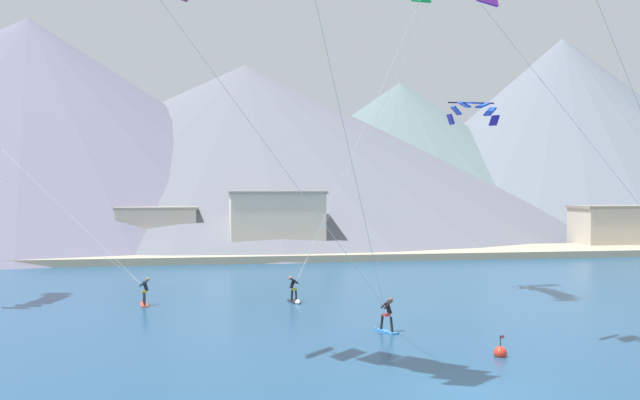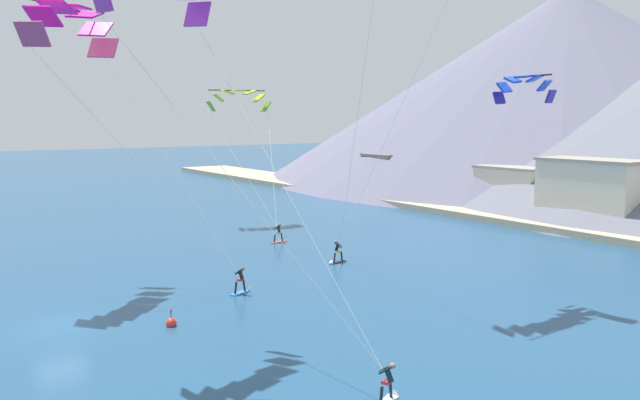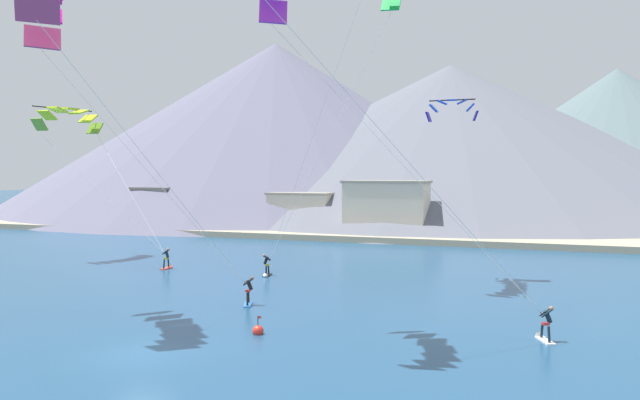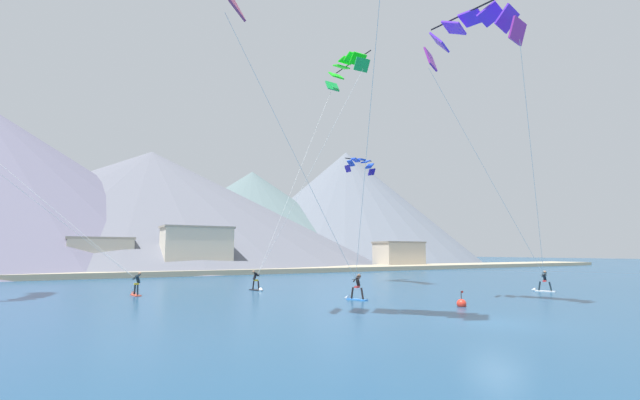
% 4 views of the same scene
% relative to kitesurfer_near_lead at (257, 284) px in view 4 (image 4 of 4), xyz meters
% --- Properties ---
extents(ground_plane, '(400.00, 400.00, 0.00)m').
position_rel_kitesurfer_near_lead_xyz_m(ground_plane, '(3.44, -20.45, -0.51)').
color(ground_plane, navy).
extents(kitesurfer_near_lead, '(0.73, 1.78, 1.72)m').
position_rel_kitesurfer_near_lead_xyz_m(kitesurfer_near_lead, '(0.00, 0.00, 0.00)').
color(kitesurfer_near_lead, black).
rests_on(kitesurfer_near_lead, ground).
extents(kitesurfer_near_trail, '(1.02, 1.76, 1.79)m').
position_rel_kitesurfer_near_lead_xyz_m(kitesurfer_near_trail, '(3.25, -9.59, 0.04)').
color(kitesurfer_near_trail, '#337FDB').
rests_on(kitesurfer_near_trail, ground).
extents(kitesurfer_mid_center, '(0.62, 1.78, 1.78)m').
position_rel_kitesurfer_near_lead_xyz_m(kitesurfer_mid_center, '(-9.19, 0.70, 0.03)').
color(kitesurfer_mid_center, '#E54C33').
rests_on(kitesurfer_mid_center, ground).
extents(kitesurfer_far_left, '(1.04, 1.76, 1.74)m').
position_rel_kitesurfer_near_lead_xyz_m(kitesurfer_far_left, '(19.87, -12.07, 0.01)').
color(kitesurfer_far_left, white).
rests_on(kitesurfer_far_left, ground).
extents(parafoil_kite_near_lead, '(9.56, 6.52, 20.69)m').
position_rel_kitesurfer_near_lead_xyz_m(parafoil_kite_near_lead, '(8.83, -0.25, 20.49)').
color(parafoil_kite_near_lead, green).
extents(parafoil_kite_far_left, '(13.76, 7.02, 16.89)m').
position_rel_kitesurfer_near_lead_xyz_m(parafoil_kite_far_left, '(7.84, -16.29, 16.50)').
color(parafoil_kite_far_left, purple).
extents(parafoil_kite_distant_high_outer, '(3.85, 1.24, 1.69)m').
position_rel_kitesurfer_near_lead_xyz_m(parafoil_kite_distant_high_outer, '(13.29, 3.92, 12.19)').
color(parafoil_kite_distant_high_outer, '#231B9F').
extents(race_marker_buoy, '(0.56, 0.56, 1.02)m').
position_rel_kitesurfer_near_lead_xyz_m(race_marker_buoy, '(6.71, -15.61, -0.35)').
color(race_marker_buoy, red).
rests_on(race_marker_buoy, ground).
extents(shoreline_strip, '(180.00, 10.00, 0.70)m').
position_rel_kitesurfer_near_lead_xyz_m(shoreline_strip, '(3.44, 28.43, -0.16)').
color(shoreline_strip, tan).
rests_on(shoreline_strip, ground).
extents(shore_building_harbour_front, '(8.56, 4.21, 5.20)m').
position_rel_kitesurfer_near_lead_xyz_m(shore_building_harbour_front, '(-10.23, 33.25, 2.10)').
color(shore_building_harbour_front, beige).
rests_on(shore_building_harbour_front, ground).
extents(shore_building_promenade_mid, '(9.55, 5.45, 5.16)m').
position_rel_kitesurfer_near_lead_xyz_m(shore_building_promenade_mid, '(42.23, 32.27, 2.08)').
color(shore_building_promenade_mid, '#B7AD9E').
rests_on(shore_building_promenade_mid, ground).
extents(shore_building_quay_east, '(10.05, 5.21, 6.87)m').
position_rel_kitesurfer_near_lead_xyz_m(shore_building_quay_east, '(2.15, 29.83, 2.94)').
color(shore_building_quay_east, beige).
rests_on(shore_building_quay_east, ground).
extents(mountain_peak_central_summit, '(81.50, 81.50, 27.73)m').
position_rel_kitesurfer_near_lead_xyz_m(mountain_peak_central_summit, '(32.83, 89.66, 13.36)').
color(mountain_peak_central_summit, slate).
rests_on(mountain_peak_central_summit, ground).
extents(mountain_peak_east_shoulder, '(83.40, 83.40, 36.27)m').
position_rel_kitesurfer_near_lead_xyz_m(mountain_peak_east_shoulder, '(63.70, 83.98, 17.63)').
color(mountain_peak_east_shoulder, slate).
rests_on(mountain_peak_east_shoulder, ground).
extents(mountain_peak_far_spur, '(116.78, 116.78, 28.84)m').
position_rel_kitesurfer_near_lead_xyz_m(mountain_peak_far_spur, '(2.36, 81.60, 13.91)').
color(mountain_peak_far_spur, slate).
rests_on(mountain_peak_far_spur, ground).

